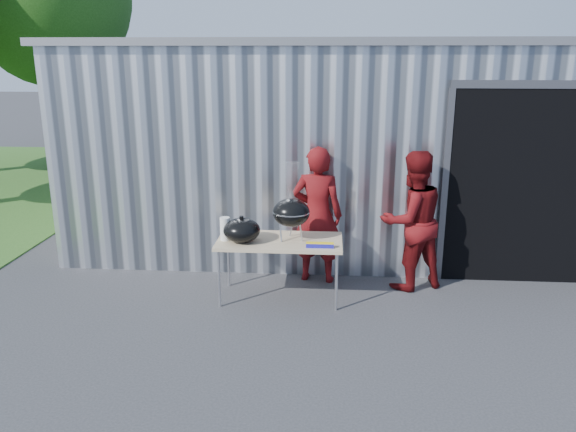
# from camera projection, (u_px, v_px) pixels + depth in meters

# --- Properties ---
(ground) EXTENTS (80.00, 80.00, 0.00)m
(ground) POSITION_uv_depth(u_px,v_px,m) (273.00, 333.00, 6.06)
(ground) COLOR #303033
(building) EXTENTS (8.20, 6.20, 3.10)m
(building) POSITION_uv_depth(u_px,v_px,m) (349.00, 134.00, 9.97)
(building) COLOR silver
(building) RESTS_ON ground
(folding_table) EXTENTS (1.50, 0.75, 0.75)m
(folding_table) POSITION_uv_depth(u_px,v_px,m) (280.00, 243.00, 6.76)
(folding_table) COLOR tan
(folding_table) RESTS_ON ground
(kettle_grill) EXTENTS (0.45, 0.45, 0.94)m
(kettle_grill) POSITION_uv_depth(u_px,v_px,m) (291.00, 206.00, 6.64)
(kettle_grill) COLOR black
(kettle_grill) RESTS_ON folding_table
(grill_lid) EXTENTS (0.44, 0.44, 0.32)m
(grill_lid) POSITION_uv_depth(u_px,v_px,m) (242.00, 230.00, 6.64)
(grill_lid) COLOR black
(grill_lid) RESTS_ON folding_table
(paper_towels) EXTENTS (0.12, 0.12, 0.28)m
(paper_towels) POSITION_uv_depth(u_px,v_px,m) (225.00, 229.00, 6.71)
(paper_towels) COLOR white
(paper_towels) RESTS_ON folding_table
(white_tub) EXTENTS (0.20, 0.15, 0.10)m
(white_tub) POSITION_uv_depth(u_px,v_px,m) (237.00, 231.00, 6.93)
(white_tub) COLOR white
(white_tub) RESTS_ON folding_table
(foil_box) EXTENTS (0.32, 0.05, 0.06)m
(foil_box) POSITION_uv_depth(u_px,v_px,m) (320.00, 245.00, 6.46)
(foil_box) COLOR #1A1799
(foil_box) RESTS_ON folding_table
(person_cook) EXTENTS (0.71, 0.52, 1.79)m
(person_cook) POSITION_uv_depth(u_px,v_px,m) (317.00, 215.00, 7.26)
(person_cook) COLOR #5D0D0F
(person_cook) RESTS_ON ground
(person_bystander) EXTENTS (1.06, 0.97, 1.77)m
(person_bystander) POSITION_uv_depth(u_px,v_px,m) (412.00, 221.00, 7.04)
(person_bystander) COLOR #5D0D0F
(person_bystander) RESTS_ON ground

